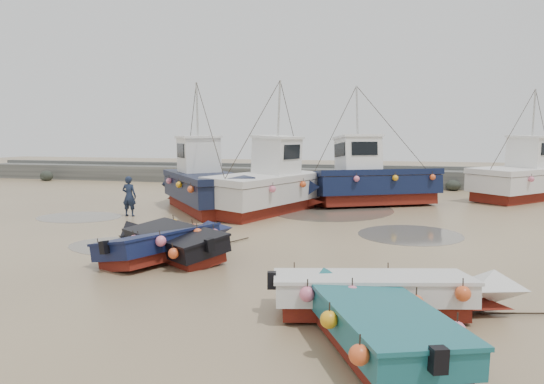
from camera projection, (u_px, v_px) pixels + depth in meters
The scene contains 15 objects.
ground at pixel (243, 246), 17.61m from camera, with size 120.00×120.00×0.00m, color tan.
seawall at pixel (340, 177), 38.60m from camera, with size 60.00×4.92×1.50m.
puddle_a at pixel (139, 246), 17.60m from camera, with size 4.97×4.97×0.01m, color #5E5649.
puddle_b at pixel (410, 235), 19.66m from camera, with size 3.85×3.85×0.01m, color #5E5649.
puddle_c at pixel (79, 217), 23.85m from camera, with size 3.84×3.84×0.01m, color #5E5649.
puddle_d at pixel (332, 210), 26.15m from camera, with size 6.01×6.01×0.01m, color #5E5649.
dinghy_1 at pixel (171, 240), 15.83m from camera, with size 3.16×5.80×1.43m.
dinghy_2 at pixel (373, 316), 9.22m from camera, with size 3.41×5.64×1.43m.
dinghy_3 at pixel (390, 290), 10.82m from camera, with size 6.26×2.71×1.43m.
dinghy_4 at pixel (170, 238), 16.24m from camera, with size 5.45×4.11×1.43m.
cabin_boat_0 at pixel (202, 183), 26.15m from camera, with size 7.39×8.91×6.22m.
cabin_boat_1 at pixel (271, 184), 25.30m from camera, with size 4.64×9.83×6.22m.
cabin_boat_2 at pixel (365, 180), 27.47m from camera, with size 9.14×5.97×6.22m.
cabin_boat_3 at pixel (526, 176), 30.19m from camera, with size 7.28×8.34×6.22m.
person at pixel (130, 216), 24.16m from camera, with size 0.67×0.44×1.83m, color #182237.
Camera 1 is at (5.55, -16.43, 3.69)m, focal length 35.00 mm.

